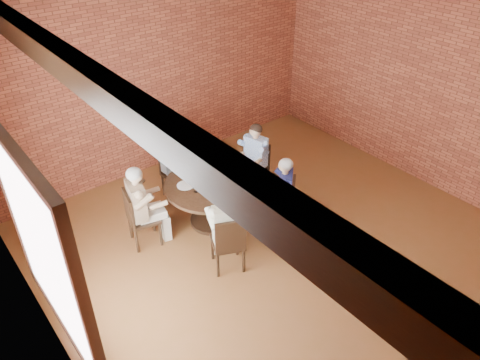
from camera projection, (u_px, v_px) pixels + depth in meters
floor at (293, 256)px, 6.90m from camera, size 7.00×7.00×0.00m
ceiling at (314, 22)px, 5.01m from camera, size 7.00×7.00×0.00m
wall_back at (161, 77)px, 8.23m from camera, size 7.00×0.00×7.00m
wall_left at (49, 272)px, 4.27m from camera, size 0.00×7.00×7.00m
wall_right at (443, 93)px, 7.64m from camera, size 0.00×7.00×7.00m
ceiling_beam at (103, 90)px, 3.81m from camera, size 0.22×6.90×0.26m
window at (43, 250)px, 4.59m from camera, size 0.10×2.16×2.36m
dining_table at (212, 195)px, 7.29m from camera, size 1.48×1.48×0.75m
chair_a at (256, 165)px, 8.09m from camera, size 0.49×0.49×0.91m
diner_a at (254, 159)px, 7.96m from camera, size 0.71×0.63×1.28m
chair_b at (173, 170)px, 7.96m from camera, size 0.42×0.42×0.90m
diner_b at (175, 165)px, 7.84m from camera, size 0.52×0.63×1.26m
chair_c at (137, 216)px, 6.87m from camera, size 0.51×0.51×0.94m
diner_c at (142, 206)px, 6.81m from camera, size 0.75×0.66×1.33m
chair_d at (229, 242)px, 6.40m from camera, size 0.57×0.57×0.94m
diner_d at (227, 229)px, 6.38m from camera, size 0.75×0.81×1.34m
chair_e at (286, 203)px, 7.18m from camera, size 0.56×0.56×0.90m
diner_e at (281, 195)px, 7.11m from camera, size 0.77×0.77×1.27m
plate_a at (231, 167)px, 7.53m from camera, size 0.26×0.26×0.01m
plate_b at (188, 172)px, 7.41m from camera, size 0.26×0.26×0.01m
plate_c at (185, 185)px, 7.10m from camera, size 0.26×0.26×0.01m
plate_d at (242, 189)px, 7.02m from camera, size 0.26×0.26×0.01m
glass_a at (227, 174)px, 7.25m from camera, size 0.07×0.07×0.14m
glass_b at (204, 171)px, 7.32m from camera, size 0.07×0.07×0.14m
glass_c at (190, 174)px, 7.25m from camera, size 0.07×0.07×0.14m
glass_d at (204, 180)px, 7.11m from camera, size 0.07×0.07×0.14m
glass_e at (196, 188)px, 6.94m from camera, size 0.07×0.07×0.14m
glass_f at (209, 192)px, 6.84m from camera, size 0.07×0.07×0.14m
glass_g at (228, 182)px, 7.06m from camera, size 0.07×0.07×0.14m
glass_h at (232, 179)px, 7.13m from camera, size 0.07×0.07×0.14m
smartphone at (248, 180)px, 7.23m from camera, size 0.11×0.16×0.01m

